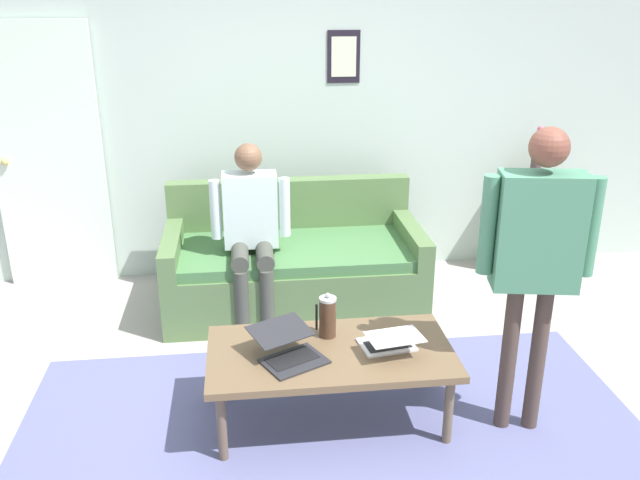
{
  "coord_description": "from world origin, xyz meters",
  "views": [
    {
      "loc": [
        0.47,
        3.12,
        2.28
      ],
      "look_at": [
        0.02,
        -0.72,
        0.8
      ],
      "focal_mm": 37.57,
      "sensor_mm": 36.0,
      "label": 1
    }
  ],
  "objects_px": {
    "laptop_left": "(289,350)",
    "person_standing": "(537,246)",
    "person_seated": "(251,225)",
    "french_press": "(328,317)",
    "laptop_center": "(389,342)",
    "interior_door": "(48,159)",
    "coffee_table": "(330,357)",
    "side_shelf": "(529,225)",
    "couch": "(294,266)",
    "flower_vase": "(537,162)"
  },
  "relations": [
    {
      "from": "person_standing",
      "to": "person_seated",
      "type": "bearing_deg",
      "value": -45.68
    },
    {
      "from": "interior_door",
      "to": "coffee_table",
      "type": "height_order",
      "value": "interior_door"
    },
    {
      "from": "french_press",
      "to": "coffee_table",
      "type": "bearing_deg",
      "value": 88.6
    },
    {
      "from": "couch",
      "to": "interior_door",
      "type": "bearing_deg",
      "value": -19.0
    },
    {
      "from": "coffee_table",
      "to": "french_press",
      "type": "height_order",
      "value": "french_press"
    },
    {
      "from": "flower_vase",
      "to": "person_seated",
      "type": "bearing_deg",
      "value": 16.35
    },
    {
      "from": "couch",
      "to": "laptop_center",
      "type": "xyz_separation_m",
      "value": [
        -0.4,
        1.51,
        0.18
      ]
    },
    {
      "from": "couch",
      "to": "person_seated",
      "type": "distance_m",
      "value": 0.57
    },
    {
      "from": "laptop_center",
      "to": "side_shelf",
      "type": "bearing_deg",
      "value": -129.7
    },
    {
      "from": "laptop_center",
      "to": "side_shelf",
      "type": "xyz_separation_m",
      "value": [
        -1.63,
        -1.96,
        -0.09
      ]
    },
    {
      "from": "couch",
      "to": "side_shelf",
      "type": "relative_size",
      "value": 2.41
    },
    {
      "from": "coffee_table",
      "to": "laptop_left",
      "type": "relative_size",
      "value": 2.81
    },
    {
      "from": "interior_door",
      "to": "french_press",
      "type": "relative_size",
      "value": 7.74
    },
    {
      "from": "couch",
      "to": "side_shelf",
      "type": "bearing_deg",
      "value": -167.3
    },
    {
      "from": "interior_door",
      "to": "laptop_left",
      "type": "bearing_deg",
      "value": 127.84
    },
    {
      "from": "laptop_left",
      "to": "side_shelf",
      "type": "bearing_deg",
      "value": -137.46
    },
    {
      "from": "laptop_left",
      "to": "flower_vase",
      "type": "distance_m",
      "value": 2.99
    },
    {
      "from": "couch",
      "to": "person_standing",
      "type": "bearing_deg",
      "value": 123.32
    },
    {
      "from": "laptop_center",
      "to": "person_standing",
      "type": "distance_m",
      "value": 0.92
    },
    {
      "from": "couch",
      "to": "french_press",
      "type": "height_order",
      "value": "couch"
    },
    {
      "from": "french_press",
      "to": "person_standing",
      "type": "height_order",
      "value": "person_standing"
    },
    {
      "from": "coffee_table",
      "to": "side_shelf",
      "type": "distance_m",
      "value": 2.75
    },
    {
      "from": "laptop_left",
      "to": "french_press",
      "type": "relative_size",
      "value": 1.77
    },
    {
      "from": "person_seated",
      "to": "person_standing",
      "type": "bearing_deg",
      "value": 134.32
    },
    {
      "from": "person_seated",
      "to": "french_press",
      "type": "bearing_deg",
      "value": 109.73
    },
    {
      "from": "interior_door",
      "to": "person_seated",
      "type": "bearing_deg",
      "value": 150.61
    },
    {
      "from": "coffee_table",
      "to": "laptop_left",
      "type": "distance_m",
      "value": 0.25
    },
    {
      "from": "side_shelf",
      "to": "person_standing",
      "type": "xyz_separation_m",
      "value": [
        0.94,
        2.12,
        0.68
      ]
    },
    {
      "from": "laptop_left",
      "to": "french_press",
      "type": "distance_m",
      "value": 0.32
    },
    {
      "from": "interior_door",
      "to": "laptop_left",
      "type": "relative_size",
      "value": 4.36
    },
    {
      "from": "french_press",
      "to": "flower_vase",
      "type": "bearing_deg",
      "value": -137.53
    },
    {
      "from": "couch",
      "to": "side_shelf",
      "type": "xyz_separation_m",
      "value": [
        -2.03,
        -0.46,
        0.08
      ]
    },
    {
      "from": "laptop_center",
      "to": "side_shelf",
      "type": "height_order",
      "value": "side_shelf"
    },
    {
      "from": "french_press",
      "to": "side_shelf",
      "type": "bearing_deg",
      "value": -137.51
    },
    {
      "from": "laptop_left",
      "to": "person_standing",
      "type": "relative_size",
      "value": 0.28
    },
    {
      "from": "person_standing",
      "to": "couch",
      "type": "bearing_deg",
      "value": -56.68
    },
    {
      "from": "side_shelf",
      "to": "flower_vase",
      "type": "bearing_deg",
      "value": -149.32
    },
    {
      "from": "interior_door",
      "to": "person_seated",
      "type": "xyz_separation_m",
      "value": [
        -1.52,
        0.86,
        -0.3
      ]
    },
    {
      "from": "coffee_table",
      "to": "laptop_left",
      "type": "xyz_separation_m",
      "value": [
        0.23,
        0.06,
        0.09
      ]
    },
    {
      "from": "coffee_table",
      "to": "couch",
      "type": "bearing_deg",
      "value": -86.86
    },
    {
      "from": "interior_door",
      "to": "coffee_table",
      "type": "bearing_deg",
      "value": 132.14
    },
    {
      "from": "interior_door",
      "to": "side_shelf",
      "type": "xyz_separation_m",
      "value": [
        -3.86,
        0.17,
        -0.64
      ]
    },
    {
      "from": "laptop_left",
      "to": "person_standing",
      "type": "bearing_deg",
      "value": 174.38
    },
    {
      "from": "laptop_left",
      "to": "person_seated",
      "type": "relative_size",
      "value": 0.37
    },
    {
      "from": "flower_vase",
      "to": "side_shelf",
      "type": "bearing_deg",
      "value": 30.68
    },
    {
      "from": "coffee_table",
      "to": "person_seated",
      "type": "relative_size",
      "value": 1.03
    },
    {
      "from": "person_standing",
      "to": "laptop_left",
      "type": "bearing_deg",
      "value": -5.62
    },
    {
      "from": "flower_vase",
      "to": "person_seated",
      "type": "xyz_separation_m",
      "value": [
        2.34,
        0.69,
        -0.2
      ]
    },
    {
      "from": "interior_door",
      "to": "french_press",
      "type": "bearing_deg",
      "value": 134.44
    },
    {
      "from": "laptop_left",
      "to": "person_standing",
      "type": "xyz_separation_m",
      "value": [
        -1.24,
        0.12,
        0.58
      ]
    }
  ]
}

